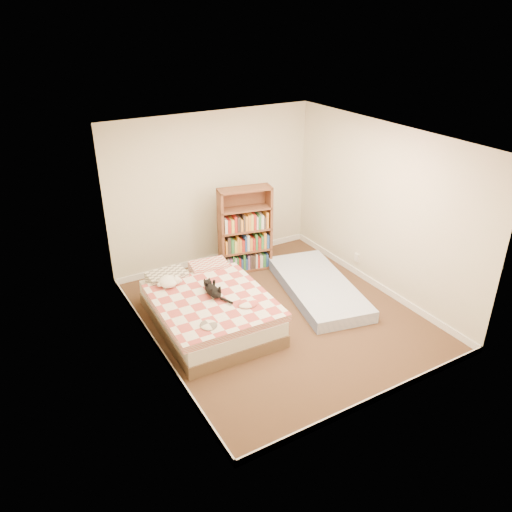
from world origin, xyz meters
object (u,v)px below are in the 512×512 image
black_cat (212,290)px  bed (208,307)px  white_dog (169,282)px  floor_mattress (318,287)px  bookshelf (245,239)px

black_cat → bed: bearing=134.1°
bed → white_dog: 0.64m
bed → floor_mattress: bed is taller
bed → white_dog: (-0.38, 0.43, 0.30)m
bed → bookshelf: bookshelf is taller
bookshelf → white_dog: 1.73m
floor_mattress → bookshelf: bearing=127.3°
bookshelf → black_cat: bearing=-122.6°
bed → white_dog: size_ratio=5.58×
bookshelf → black_cat: 1.66m
black_cat → white_dog: size_ratio=1.73×
bed → white_dog: white_dog is taller
bookshelf → floor_mattress: size_ratio=0.69×
bookshelf → floor_mattress: bookshelf is taller
floor_mattress → white_dog: white_dog is taller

